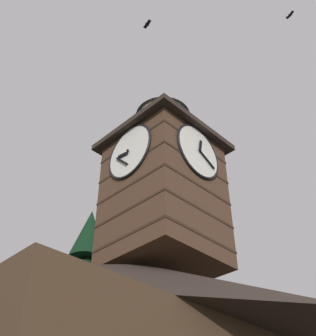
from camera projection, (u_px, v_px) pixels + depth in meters
clock_tower at (164, 186)px, 17.86m from camera, size 4.49×4.49×8.77m
flying_bird_high at (147, 24)px, 20.29m from camera, size 0.26×0.53×0.12m
flying_bird_low at (290, 15)px, 22.24m from camera, size 0.27×0.52×0.10m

